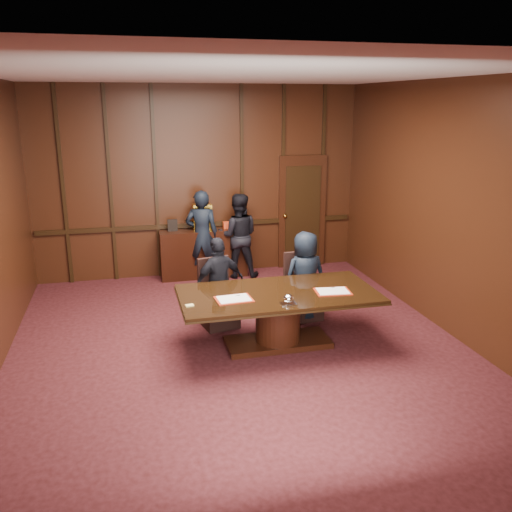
% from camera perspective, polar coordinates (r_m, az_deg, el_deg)
% --- Properties ---
extents(room, '(7.00, 7.04, 3.50)m').
position_cam_1_polar(room, '(6.91, -1.45, 3.73)').
color(room, black).
rests_on(room, ground).
extents(sideboard, '(1.60, 0.45, 1.54)m').
position_cam_1_polar(sideboard, '(10.18, -5.56, 0.50)').
color(sideboard, black).
rests_on(sideboard, ground).
extents(conference_table, '(2.62, 1.32, 0.76)m').
position_cam_1_polar(conference_table, '(7.26, 2.33, -5.68)').
color(conference_table, black).
rests_on(conference_table, ground).
extents(folder_left, '(0.48, 0.36, 0.02)m').
position_cam_1_polar(folder_left, '(6.91, -2.35, -4.55)').
color(folder_left, '#9D230E').
rests_on(folder_left, conference_table).
extents(folder_right, '(0.49, 0.38, 0.02)m').
position_cam_1_polar(folder_right, '(7.24, 8.08, -3.71)').
color(folder_right, '#9D230E').
rests_on(folder_right, conference_table).
extents(inkstand, '(0.20, 0.14, 0.12)m').
position_cam_1_polar(inkstand, '(6.75, 3.43, -4.64)').
color(inkstand, white).
rests_on(inkstand, conference_table).
extents(notepad, '(0.11, 0.09, 0.01)m').
position_cam_1_polar(notepad, '(6.74, -7.01, -5.19)').
color(notepad, '#EACA72').
rests_on(notepad, conference_table).
extents(chair_left, '(0.57, 0.57, 0.99)m').
position_cam_1_polar(chair_left, '(8.00, -3.98, -5.29)').
color(chair_left, black).
rests_on(chair_left, ground).
extents(chair_right, '(0.52, 0.52, 0.99)m').
position_cam_1_polar(chair_right, '(8.30, 4.94, -4.50)').
color(chair_right, black).
rests_on(chair_right, ground).
extents(signatory_left, '(0.86, 0.58, 1.35)m').
position_cam_1_polar(signatory_left, '(7.80, -3.90, -2.87)').
color(signatory_left, black).
rests_on(signatory_left, ground).
extents(signatory_right, '(0.72, 0.52, 1.36)m').
position_cam_1_polar(signatory_right, '(8.11, 5.19, -2.13)').
color(signatory_right, black).
rests_on(signatory_right, ground).
extents(witness_left, '(0.70, 0.57, 1.66)m').
position_cam_1_polar(witness_left, '(9.94, -5.70, 2.17)').
color(witness_left, black).
rests_on(witness_left, ground).
extents(witness_right, '(0.88, 0.75, 1.58)m').
position_cam_1_polar(witness_right, '(10.06, -1.89, 2.16)').
color(witness_right, black).
rests_on(witness_right, ground).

